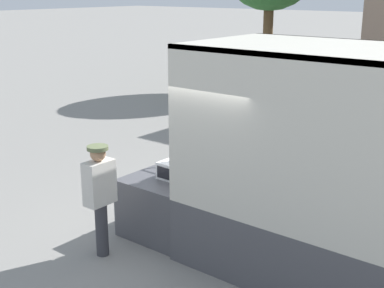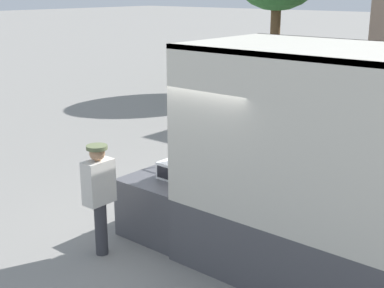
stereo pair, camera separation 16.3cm
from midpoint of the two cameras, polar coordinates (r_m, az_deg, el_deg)
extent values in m
plane|color=gray|center=(8.52, 2.98, -9.58)|extent=(160.00, 160.00, 0.00)
cube|color=#4C4C51|center=(7.41, 15.84, -10.46)|extent=(4.06, 2.12, 0.92)
cube|color=beige|center=(7.81, 19.86, 2.45)|extent=(4.06, 0.06, 2.12)
cube|color=beige|center=(5.98, 12.83, -1.03)|extent=(4.06, 0.06, 2.12)
cube|color=beige|center=(6.69, 17.54, 9.49)|extent=(4.06, 2.12, 0.06)
cylinder|color=#3370B2|center=(7.71, 15.68, -4.07)|extent=(0.31, 0.31, 0.39)
cube|color=#4C4C51|center=(8.67, -0.13, -5.76)|extent=(1.19, 2.01, 0.92)
cube|color=white|center=(8.11, -1.19, -2.92)|extent=(0.52, 0.34, 0.26)
cube|color=black|center=(8.02, -2.28, -3.15)|extent=(0.33, 0.01, 0.18)
cube|color=black|center=(8.75, 1.60, -0.86)|extent=(0.58, 0.38, 0.44)
cylinder|color=slate|center=(8.61, 2.81, -1.02)|extent=(0.22, 0.21, 0.21)
cylinder|color=black|center=(8.77, -1.03, -0.23)|extent=(0.04, 0.04, 0.61)
cylinder|color=black|center=(8.36, 2.52, -1.09)|extent=(0.04, 0.04, 0.61)
cylinder|color=black|center=(9.09, 0.77, 0.37)|extent=(0.04, 0.04, 0.61)
cylinder|color=black|center=(8.69, 4.27, -0.43)|extent=(0.04, 0.04, 0.61)
cylinder|color=black|center=(8.48, 0.70, 1.20)|extent=(0.69, 0.04, 0.04)
cylinder|color=black|center=(8.81, 2.50, 1.76)|extent=(0.69, 0.04, 0.04)
cylinder|color=#38383D|center=(7.86, -9.08, -8.89)|extent=(0.18, 0.18, 0.80)
cube|color=beige|center=(7.59, -9.32, -4.02)|extent=(0.24, 0.44, 0.63)
sphere|color=tan|center=(7.45, -9.47, -0.96)|extent=(0.22, 0.22, 0.22)
cylinder|color=#606B47|center=(7.43, -9.50, -0.35)|extent=(0.30, 0.30, 0.05)
cylinder|color=brown|center=(20.01, 9.01, 9.90)|extent=(0.36, 0.36, 3.10)
camera|label=1|loc=(0.08, -89.42, 0.17)|focal=50.00mm
camera|label=2|loc=(0.08, 90.58, -0.17)|focal=50.00mm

